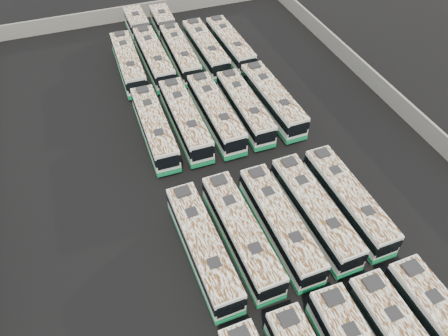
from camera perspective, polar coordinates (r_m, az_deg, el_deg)
ground at (r=42.30m, az=0.13°, el=-1.72°), size 140.00×140.00×0.00m
perimeter_wall at (r=41.50m, az=0.13°, el=-0.69°), size 45.20×73.20×2.20m
bus_midfront_far_left at (r=35.48m, az=-2.78°, el=-10.24°), size 2.79×11.87×3.33m
bus_midfront_left at (r=36.21m, az=2.24°, el=-8.56°), size 2.81×11.91×3.34m
bus_midfront_center at (r=37.13m, az=7.29°, el=-7.21°), size 2.60×11.71×3.29m
bus_midfront_right at (r=38.44m, az=11.71°, el=-5.55°), size 2.79×11.81×3.31m
bus_midfront_far_right at (r=40.01m, az=15.87°, el=-4.04°), size 2.66×11.61×3.26m
bus_midback_far_left at (r=46.11m, az=-9.08°, el=5.24°), size 2.65×11.79×3.31m
bus_midback_left at (r=46.68m, az=-5.10°, el=6.31°), size 2.59×12.01×3.38m
bus_midback_center at (r=47.37m, az=-1.13°, el=7.18°), size 2.63×12.08×3.40m
bus_midback_right at (r=48.33m, az=2.72°, el=7.91°), size 2.48×11.55×3.25m
bus_midback_far_right at (r=49.59m, az=6.34°, el=8.85°), size 2.83×12.03×3.37m
bus_back_far_left at (r=56.93m, az=-12.39°, el=13.24°), size 2.79×11.79×3.31m
bus_back_left at (r=60.07m, az=-9.91°, el=15.45°), size 2.57×18.53×3.36m
bus_back_center at (r=60.53m, az=-6.55°, el=16.01°), size 2.82×18.00×3.26m
bus_back_right at (r=58.71m, az=-2.43°, el=15.32°), size 2.62×11.81×3.32m
bus_back_far_right at (r=59.65m, az=0.79°, el=15.83°), size 2.70×11.59×3.25m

